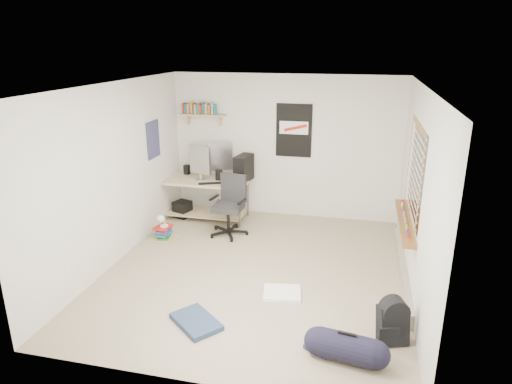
% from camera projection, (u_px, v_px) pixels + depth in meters
% --- Properties ---
extents(floor, '(4.00, 4.50, 0.01)m').
position_uv_depth(floor, '(256.00, 271.00, 6.30)').
color(floor, gray).
rests_on(floor, ground).
extents(ceiling, '(4.00, 4.50, 0.01)m').
position_uv_depth(ceiling, '(256.00, 85.00, 5.51)').
color(ceiling, white).
rests_on(ceiling, ground).
extents(back_wall, '(4.00, 0.01, 2.50)m').
position_uv_depth(back_wall, '(285.00, 147.00, 7.99)').
color(back_wall, silver).
rests_on(back_wall, ground).
extents(left_wall, '(0.01, 4.50, 2.50)m').
position_uv_depth(left_wall, '(115.00, 174.00, 6.34)').
color(left_wall, silver).
rests_on(left_wall, ground).
extents(right_wall, '(0.01, 4.50, 2.50)m').
position_uv_depth(right_wall, '(418.00, 196.00, 5.47)').
color(right_wall, silver).
rests_on(right_wall, ground).
extents(desk, '(1.66, 1.08, 0.70)m').
position_uv_depth(desk, '(205.00, 199.00, 8.05)').
color(desk, tan).
rests_on(desk, floor).
extents(monitor_left, '(0.45, 0.27, 0.49)m').
position_uv_depth(monitor_left, '(200.00, 167.00, 7.86)').
color(monitor_left, '#9D9CA1').
rests_on(monitor_left, desk).
extents(monitor_right, '(0.43, 0.33, 0.49)m').
position_uv_depth(monitor_right, '(220.00, 164.00, 8.08)').
color(monitor_right, '#B6B5BB').
rests_on(monitor_right, desk).
extents(pc_tower, '(0.28, 0.46, 0.46)m').
position_uv_depth(pc_tower, '(244.00, 168.00, 7.88)').
color(pc_tower, black).
rests_on(pc_tower, desk).
extents(keyboard, '(0.41, 0.28, 0.02)m').
position_uv_depth(keyboard, '(210.00, 184.00, 7.74)').
color(keyboard, black).
rests_on(keyboard, desk).
extents(speaker_left, '(0.11, 0.11, 0.18)m').
position_uv_depth(speaker_left, '(187.00, 170.00, 8.26)').
color(speaker_left, black).
rests_on(speaker_left, desk).
extents(speaker_right, '(0.10, 0.10, 0.20)m').
position_uv_depth(speaker_right, '(219.00, 175.00, 7.92)').
color(speaker_right, black).
rests_on(speaker_right, desk).
extents(office_chair, '(0.75, 0.75, 0.99)m').
position_uv_depth(office_chair, '(228.00, 206.00, 7.32)').
color(office_chair, '#242326').
rests_on(office_chair, floor).
extents(wall_shelf, '(0.80, 0.22, 0.24)m').
position_uv_depth(wall_shelf, '(203.00, 115.00, 8.03)').
color(wall_shelf, tan).
rests_on(wall_shelf, back_wall).
extents(poster_back_wall, '(0.62, 0.03, 0.92)m').
position_uv_depth(poster_back_wall, '(294.00, 131.00, 7.84)').
color(poster_back_wall, black).
rests_on(poster_back_wall, back_wall).
extents(poster_left_wall, '(0.02, 0.42, 0.60)m').
position_uv_depth(poster_left_wall, '(153.00, 140.00, 7.36)').
color(poster_left_wall, navy).
rests_on(poster_left_wall, left_wall).
extents(window, '(0.10, 1.50, 1.26)m').
position_uv_depth(window, '(413.00, 173.00, 5.69)').
color(window, brown).
rests_on(window, right_wall).
extents(baseboard_heater, '(0.08, 2.50, 0.18)m').
position_uv_depth(baseboard_heater, '(402.00, 270.00, 6.12)').
color(baseboard_heater, '#B7B2A8').
rests_on(baseboard_heater, floor).
extents(backpack, '(0.36, 0.33, 0.40)m').
position_uv_depth(backpack, '(393.00, 325.00, 4.75)').
color(backpack, black).
rests_on(backpack, floor).
extents(duffel_bag, '(0.33, 0.33, 0.57)m').
position_uv_depth(duffel_bag, '(346.00, 348.00, 4.48)').
color(duffel_bag, black).
rests_on(duffel_bag, floor).
extents(tshirt, '(0.52, 0.46, 0.04)m').
position_uv_depth(tshirt, '(282.00, 293.00, 5.69)').
color(tshirt, white).
rests_on(tshirt, floor).
extents(jeans_a, '(0.69, 0.66, 0.06)m').
position_uv_depth(jeans_a, '(196.00, 322.00, 5.09)').
color(jeans_a, navy).
rests_on(jeans_a, floor).
extents(jeans_b, '(0.42, 0.46, 0.05)m').
position_uv_depth(jeans_b, '(324.00, 344.00, 4.73)').
color(jeans_b, navy).
rests_on(jeans_b, floor).
extents(book_stack, '(0.58, 0.52, 0.33)m').
position_uv_depth(book_stack, '(164.00, 229.00, 7.29)').
color(book_stack, olive).
rests_on(book_stack, floor).
extents(desk_lamp, '(0.13, 0.22, 0.21)m').
position_uv_depth(desk_lamp, '(164.00, 217.00, 7.19)').
color(desk_lamp, silver).
rests_on(desk_lamp, book_stack).
extents(subwoofer, '(0.33, 0.33, 0.30)m').
position_uv_depth(subwoofer, '(183.00, 209.00, 8.19)').
color(subwoofer, black).
rests_on(subwoofer, floor).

